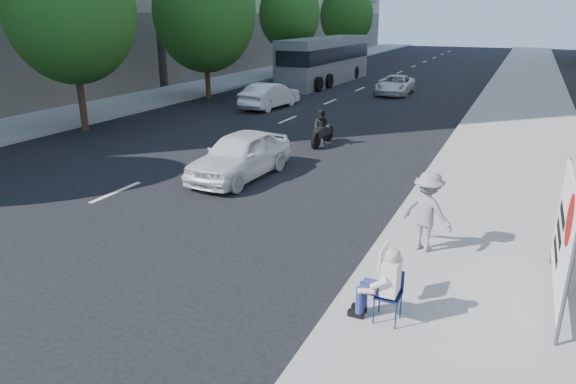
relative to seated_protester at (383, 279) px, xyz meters
The scene contains 15 objects.
ground 2.83m from the seated_protester, 148.16° to the left, with size 160.00×160.00×0.00m, color black.
near_sidewalk 21.50m from the seated_protester, 85.43° to the left, with size 5.00×120.00×0.15m, color gray.
far_sidewalk 28.67m from the seated_protester, 131.63° to the left, with size 4.50×120.00×0.15m, color gray.
tree_far_b 19.04m from the seated_protester, 149.49° to the left, with size 5.40×5.40×8.24m.
tree_far_c 25.50m from the seated_protester, 129.46° to the left, with size 6.00×6.00×8.47m.
tree_far_d 35.48m from the seated_protester, 116.97° to the left, with size 4.80×4.80×7.65m.
tree_far_e 48.31m from the seated_protester, 109.39° to the left, with size 5.40×5.40×7.89m.
seated_protester is the anchor object (origin of this frame).
jogger 2.98m from the seated_protester, 87.07° to the left, with size 1.11×0.64×1.73m, color gray.
protest_banner 3.25m from the seated_protester, 35.90° to the left, with size 0.08×3.06×2.20m.
white_sedan_near 8.81m from the seated_protester, 134.89° to the left, with size 1.72×4.26×1.45m, color white.
white_sedan_mid 21.18m from the seated_protester, 121.53° to the left, with size 1.46×4.19×1.38m, color silver.
white_sedan_far 26.75m from the seated_protester, 103.02° to the left, with size 1.99×4.31×1.20m, color silver.
motorcycle 12.47m from the seated_protester, 115.59° to the left, with size 0.72×2.05×1.42m.
bus 31.90m from the seated_protester, 112.41° to the left, with size 2.98×12.13×3.30m.
Camera 1 is at (3.96, -8.74, 4.91)m, focal length 32.00 mm.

